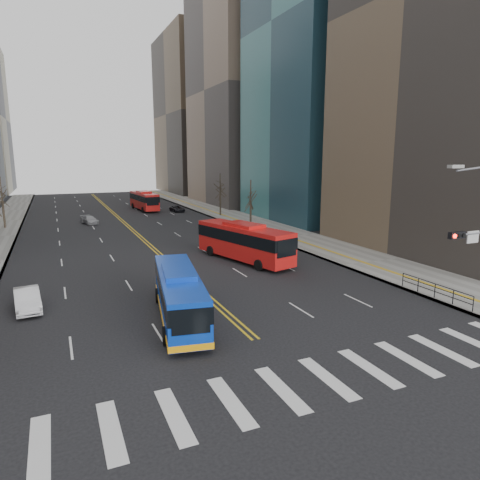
% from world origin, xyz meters
% --- Properties ---
extents(ground, '(220.00, 220.00, 0.00)m').
position_xyz_m(ground, '(0.00, 0.00, 0.00)').
color(ground, black).
extents(sidewalk_right, '(7.00, 130.00, 0.15)m').
position_xyz_m(sidewalk_right, '(17.50, 45.00, 0.07)').
color(sidewalk_right, gray).
rests_on(sidewalk_right, ground).
extents(crosswalk, '(26.70, 4.00, 0.01)m').
position_xyz_m(crosswalk, '(0.00, 0.00, 0.01)').
color(crosswalk, silver).
rests_on(crosswalk, ground).
extents(centerline, '(0.55, 100.00, 0.01)m').
position_xyz_m(centerline, '(0.00, 55.00, 0.01)').
color(centerline, gold).
rests_on(centerline, ground).
extents(office_towers, '(83.00, 134.00, 58.00)m').
position_xyz_m(office_towers, '(0.12, 68.51, 23.92)').
color(office_towers, gray).
rests_on(office_towers, ground).
extents(pedestrian_railing, '(0.06, 6.06, 1.02)m').
position_xyz_m(pedestrian_railing, '(14.30, 6.00, 0.82)').
color(pedestrian_railing, black).
rests_on(pedestrian_railing, sidewalk_right).
extents(street_trees, '(35.20, 47.20, 7.60)m').
position_xyz_m(street_trees, '(-7.18, 34.55, 4.87)').
color(street_trees, '#2D241B').
rests_on(street_trees, ground).
extents(blue_bus, '(4.07, 11.02, 3.17)m').
position_xyz_m(blue_bus, '(-2.98, 9.58, 1.66)').
color(blue_bus, '#0C38B7').
rests_on(blue_bus, ground).
extents(red_bus_near, '(5.58, 11.86, 3.66)m').
position_xyz_m(red_bus_near, '(6.77, 21.75, 2.03)').
color(red_bus_near, red).
rests_on(red_bus_near, ground).
extents(red_bus_far, '(3.44, 11.34, 3.54)m').
position_xyz_m(red_bus_far, '(5.94, 65.48, 1.97)').
color(red_bus_far, red).
rests_on(red_bus_far, ground).
extents(car_white, '(1.91, 4.42, 1.41)m').
position_xyz_m(car_white, '(-11.61, 15.10, 0.71)').
color(car_white, silver).
rests_on(car_white, ground).
extents(car_dark_mid, '(1.74, 4.24, 1.44)m').
position_xyz_m(car_dark_mid, '(9.53, 34.54, 0.72)').
color(car_dark_mid, black).
rests_on(car_dark_mid, ground).
extents(car_silver, '(2.65, 4.33, 1.17)m').
position_xyz_m(car_silver, '(-4.87, 51.86, 0.59)').
color(car_silver, gray).
rests_on(car_silver, ground).
extents(car_dark_far, '(2.21, 4.05, 1.08)m').
position_xyz_m(car_dark_far, '(10.90, 60.51, 0.54)').
color(car_dark_far, black).
rests_on(car_dark_far, ground).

